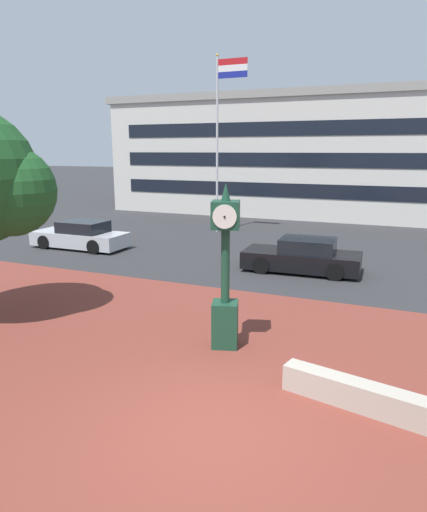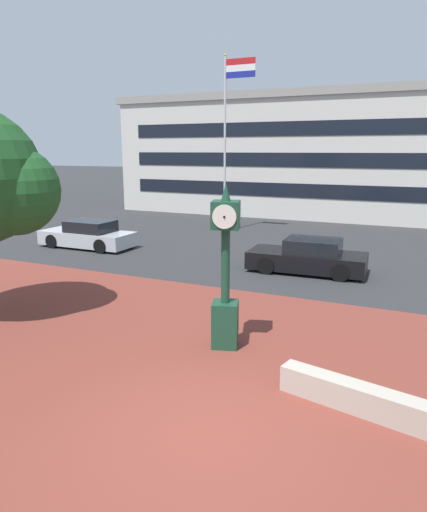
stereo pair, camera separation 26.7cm
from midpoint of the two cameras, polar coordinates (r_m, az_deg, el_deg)
ground_plane at (r=8.05m, az=0.38°, el=-21.00°), size 200.00×200.00×0.00m
plaza_brick_paving at (r=9.45m, az=4.93°, el=-15.48°), size 44.00×11.52×0.01m
planter_wall at (r=8.85m, az=19.21°, el=-16.48°), size 3.21×1.09×0.50m
street_clock at (r=10.53m, az=2.20°, el=-2.80°), size 0.76×0.79×3.80m
car_street_mid at (r=17.69m, az=11.99°, el=-0.16°), size 4.39×2.06×1.28m
car_street_far at (r=22.50m, az=-14.84°, el=2.47°), size 4.50×1.87×1.28m
flagpole_primary at (r=25.67m, az=2.11°, el=15.26°), size 1.73×0.14×9.35m
civic_building at (r=37.57m, az=16.28°, el=11.87°), size 31.09×15.58×8.22m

